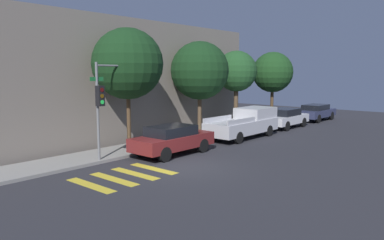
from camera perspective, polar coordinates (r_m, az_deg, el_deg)
ground_plane at (r=16.40m, az=-1.07°, el=-7.13°), size 60.00×60.00×0.00m
sidewalk at (r=19.53m, az=-10.75°, el=-4.71°), size 26.00×2.40×0.14m
building_row at (r=22.91m, az=-18.16°, el=5.64°), size 26.00×6.00×7.14m
crosswalk at (r=15.17m, az=-10.26°, el=-8.44°), size 3.58×2.60×0.00m
traffic_light_pole at (r=17.36m, az=-12.95°, el=4.07°), size 2.21×0.56×4.54m
sedan_near_corner at (r=18.63m, az=-3.01°, el=-2.93°), size 4.45×1.83×1.46m
pickup_truck at (r=23.80m, az=8.16°, el=-0.44°), size 5.59×2.00×1.81m
sedan_middle at (r=28.45m, az=14.02°, el=0.37°), size 4.36×1.79×1.44m
sedan_far_end at (r=33.49m, az=18.35°, el=1.19°), size 4.59×1.80×1.38m
tree_near_corner at (r=19.57m, az=-9.79°, el=8.43°), size 3.65×3.65×6.34m
tree_midblock at (r=23.65m, az=1.19°, el=7.52°), size 3.66×3.66×6.02m
tree_far_end at (r=26.90m, az=6.78°, el=7.34°), size 2.89×2.89×5.61m
tree_behind_truck at (r=31.38m, az=12.20°, el=7.11°), size 3.28×3.28×5.74m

